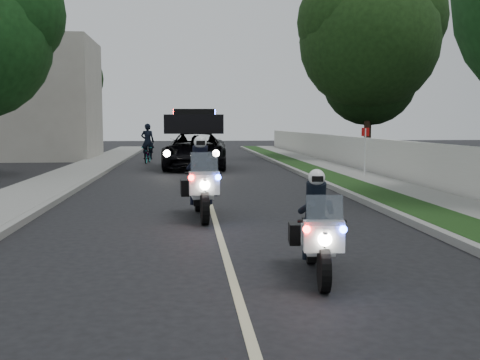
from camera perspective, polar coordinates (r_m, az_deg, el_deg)
The scene contains 18 objects.
ground at distance 8.34m, azimuth -1.11°, elevation -8.97°, with size 120.00×120.00×0.00m, color black.
curb_right at distance 18.76m, azimuth 9.10°, elevation -0.53°, with size 0.20×60.00×0.15m, color gray.
grass_verge at distance 18.95m, azimuth 11.14°, elevation -0.50°, with size 1.20×60.00×0.16m, color #193814.
sidewalk_right at distance 19.36m, azimuth 14.83°, elevation -0.45°, with size 1.40×60.00×0.16m, color gray.
property_wall at distance 19.67m, azimuth 17.62°, elevation 1.53°, with size 0.22×60.00×1.50m, color beige.
curb_left at distance 18.49m, azimuth -16.32°, elevation -0.79°, with size 0.20×60.00×0.15m, color gray.
sidewalk_left at distance 18.73m, azimuth -19.63°, elevation -0.80°, with size 2.00×60.00×0.16m, color gray.
building_far at distance 35.34m, azimuth -21.08°, elevation 7.66°, with size 8.00×6.00×7.00m, color #A8A396.
lane_marking at distance 18.18m, azimuth -3.52°, elevation -0.90°, with size 0.12×50.00×0.01m, color #BFB78C.
police_moto_left at distance 12.73m, azimuth -3.97°, elevation -3.82°, with size 0.76×2.18×1.85m, color silver, non-canonical shape.
police_moto_right at distance 8.00m, azimuth 7.80°, elevation -9.67°, with size 0.62×1.76×1.50m, color white, non-canonical shape.
police_suv at distance 26.41m, azimuth -4.51°, elevation 1.18°, with size 2.82×6.09×2.96m, color black.
bicycle at distance 30.31m, azimuth -9.38°, elevation 1.72°, with size 0.58×1.65×0.86m, color black.
cyclist at distance 30.31m, azimuth -9.38°, elevation 1.72°, with size 0.69×0.46×1.91m, color black.
sign_post at distance 21.37m, azimuth 12.57°, elevation -0.03°, with size 0.32×0.32×2.03m, color #A0100B, non-canonical shape.
tree_right_d at distance 33.17m, azimuth 12.77°, elevation 2.00°, with size 7.95×7.95×13.25m, color #1C3D14, non-canonical shape.
tree_right_e at distance 34.16m, azimuth 12.87°, elevation 2.11°, with size 5.54×5.54×9.23m, color black, non-canonical shape.
tree_left_far at distance 40.40m, azimuth -17.66°, elevation 2.53°, with size 5.00×5.00×8.33m, color black, non-canonical shape.
Camera 1 is at (-0.61, -8.04, 2.13)m, focal length 41.81 mm.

